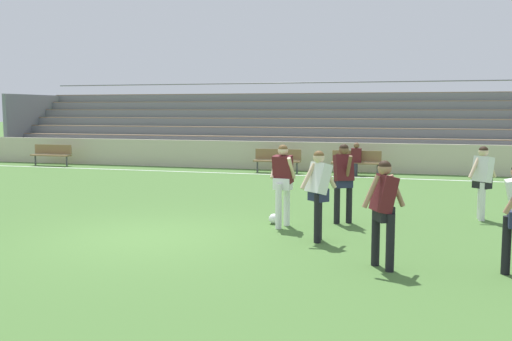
% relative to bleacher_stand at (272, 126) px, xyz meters
% --- Properties ---
extents(ground_plane, '(160.00, 160.00, 0.00)m').
position_rel_bleacher_stand_xyz_m(ground_plane, '(1.46, -15.46, -1.67)').
color(ground_plane, '#477033').
extents(field_line_sideline, '(44.00, 0.12, 0.01)m').
position_rel_bleacher_stand_xyz_m(field_line_sideline, '(1.46, -4.76, -1.67)').
color(field_line_sideline, white).
rests_on(field_line_sideline, ground).
extents(sideline_wall, '(48.00, 0.16, 1.13)m').
position_rel_bleacher_stand_xyz_m(sideline_wall, '(1.46, -3.08, -1.10)').
color(sideline_wall, beige).
rests_on(sideline_wall, ground).
extents(bleacher_stand, '(25.42, 4.74, 3.74)m').
position_rel_bleacher_stand_xyz_m(bleacher_stand, '(0.00, 0.00, 0.00)').
color(bleacher_stand, '#897051').
rests_on(bleacher_stand, ground).
extents(bench_centre_sideline, '(1.80, 0.40, 0.90)m').
position_rel_bleacher_stand_xyz_m(bench_centre_sideline, '(4.22, -4.09, -1.12)').
color(bench_centre_sideline, olive).
rests_on(bench_centre_sideline, ground).
extents(bench_near_wall_gap, '(1.80, 0.40, 0.90)m').
position_rel_bleacher_stand_xyz_m(bench_near_wall_gap, '(-8.78, -4.09, -1.12)').
color(bench_near_wall_gap, olive).
rests_on(bench_near_wall_gap, ground).
extents(bench_near_bin, '(1.80, 0.40, 0.90)m').
position_rel_bleacher_stand_xyz_m(bench_near_bin, '(1.23, -4.09, -1.12)').
color(bench_near_bin, olive).
rests_on(bench_near_bin, ground).
extents(spectator_seated, '(0.36, 0.42, 1.21)m').
position_rel_bleacher_stand_xyz_m(spectator_seated, '(4.22, -4.21, -0.97)').
color(spectator_seated, '#2D2D38').
rests_on(spectator_seated, ground).
extents(player_dark_pressing_high, '(0.52, 0.52, 1.71)m').
position_rel_bleacher_stand_xyz_m(player_dark_pressing_high, '(3.69, -13.84, -0.64)').
color(player_dark_pressing_high, white).
rests_on(player_dark_pressing_high, ground).
extents(player_dark_deep_cover, '(0.48, 0.59, 1.70)m').
position_rel_bleacher_stand_xyz_m(player_dark_deep_cover, '(4.84, -13.10, -0.65)').
color(player_dark_deep_cover, black).
rests_on(player_dark_deep_cover, ground).
extents(player_dark_wide_left, '(0.65, 0.49, 1.67)m').
position_rel_bleacher_stand_xyz_m(player_dark_wide_left, '(5.86, -16.40, -0.68)').
color(player_dark_wide_left, black).
rests_on(player_dark_wide_left, ground).
extents(player_white_dropping_back, '(0.65, 0.48, 1.63)m').
position_rel_bleacher_stand_xyz_m(player_white_dropping_back, '(7.73, -11.88, -0.70)').
color(player_white_dropping_back, white).
rests_on(player_white_dropping_back, ground).
extents(player_white_trailing_run, '(0.65, 0.53, 1.68)m').
position_rel_bleacher_stand_xyz_m(player_white_trailing_run, '(4.60, -14.88, -0.67)').
color(player_white_trailing_run, black).
rests_on(player_white_trailing_run, ground).
extents(soccer_ball, '(0.22, 0.22, 0.22)m').
position_rel_bleacher_stand_xyz_m(soccer_ball, '(3.44, -13.57, -1.56)').
color(soccer_ball, white).
rests_on(soccer_ball, ground).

